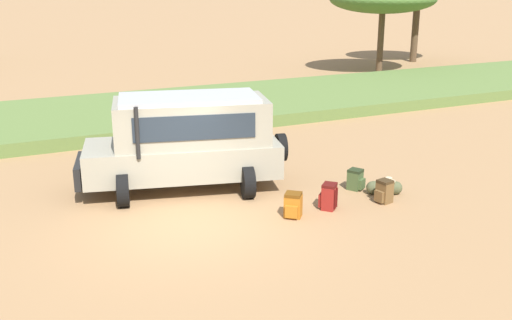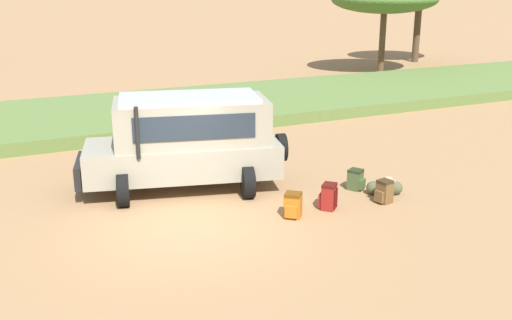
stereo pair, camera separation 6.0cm
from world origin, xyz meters
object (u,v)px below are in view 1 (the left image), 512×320
(backpack_cluster_center, at_px, (329,197))
(safari_vehicle, at_px, (186,140))
(backpack_outermost, at_px, (355,180))
(backpack_beside_front_wheel, at_px, (384,192))
(duffel_bag_low_black_case, at_px, (384,187))
(backpack_near_rear_wheel, at_px, (293,205))

(backpack_cluster_center, bearing_deg, safari_vehicle, 132.51)
(safari_vehicle, bearing_deg, backpack_outermost, -26.12)
(backpack_outermost, bearing_deg, backpack_beside_front_wheel, -84.70)
(backpack_beside_front_wheel, bearing_deg, duffel_bag_low_black_case, 52.30)
(safari_vehicle, height_order, backpack_near_rear_wheel, safari_vehicle)
(backpack_near_rear_wheel, bearing_deg, backpack_cluster_center, 4.83)
(backpack_near_rear_wheel, height_order, backpack_outermost, backpack_near_rear_wheel)
(backpack_outermost, distance_m, duffel_bag_low_black_case, 0.77)
(safari_vehicle, height_order, duffel_bag_low_black_case, safari_vehicle)
(safari_vehicle, xyz_separation_m, backpack_cluster_center, (2.55, -2.79, -0.99))
(backpack_outermost, bearing_deg, duffel_bag_low_black_case, -53.27)
(backpack_near_rear_wheel, distance_m, backpack_outermost, 2.54)
(safari_vehicle, distance_m, backpack_outermost, 4.47)
(backpack_near_rear_wheel, bearing_deg, duffel_bag_low_black_case, 6.86)
(safari_vehicle, bearing_deg, duffel_bag_low_black_case, -30.11)
(safari_vehicle, distance_m, backpack_beside_front_wheel, 5.11)
(safari_vehicle, height_order, backpack_outermost, safari_vehicle)
(backpack_cluster_center, bearing_deg, backpack_outermost, 32.74)
(backpack_beside_front_wheel, relative_size, backpack_cluster_center, 0.91)
(safari_vehicle, relative_size, backpack_beside_front_wheel, 9.59)
(safari_vehicle, bearing_deg, backpack_cluster_center, -47.49)
(backpack_cluster_center, xyz_separation_m, backpack_outermost, (1.35, 0.87, -0.05))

